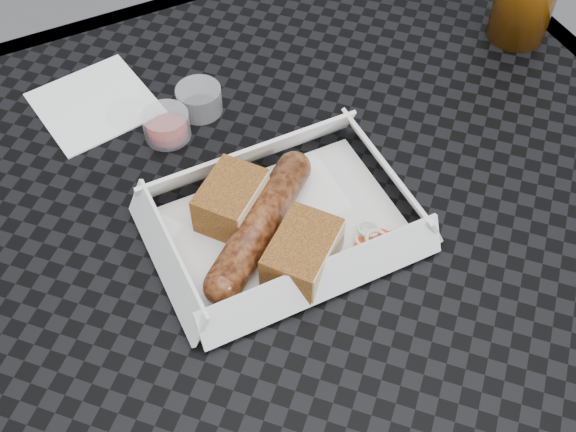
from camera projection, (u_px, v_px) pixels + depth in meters
name	position (u px, v px, depth m)	size (l,w,h in m)	color
patio_table	(324.00, 250.00, 0.78)	(0.80, 0.80, 0.74)	black
food_tray	(283.00, 226.00, 0.70)	(0.22, 0.15, 0.00)	white
bratwurst	(260.00, 224.00, 0.68)	(0.15, 0.13, 0.04)	brown
bread_near	(231.00, 200.00, 0.69)	(0.07, 0.05, 0.04)	brown
bread_far	(302.00, 253.00, 0.66)	(0.08, 0.05, 0.04)	brown
veg_garnish	(375.00, 239.00, 0.69)	(0.03, 0.03, 0.00)	#E73B0A
napkin	(95.00, 103.00, 0.81)	(0.12, 0.12, 0.00)	white
condiment_cup_sauce	(166.00, 125.00, 0.77)	(0.05, 0.05, 0.03)	maroon
condiment_cup_empty	(199.00, 100.00, 0.79)	(0.05, 0.05, 0.03)	silver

